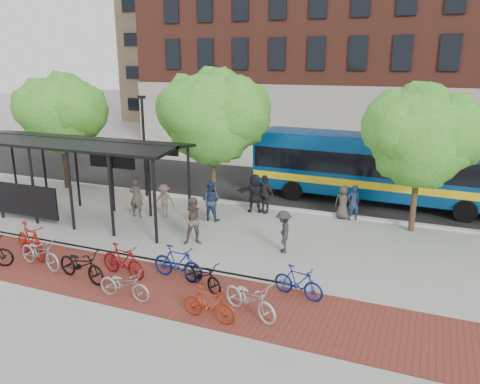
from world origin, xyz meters
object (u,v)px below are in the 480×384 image
at_px(bus_shelter, 69,151).
at_px(bike_6, 124,284).
at_px(pedestrian_9, 283,232).
at_px(bike_8, 202,275).
at_px(pedestrian_7, 353,202).
at_px(lamp_post_left, 144,143).
at_px(bike_1, 31,241).
at_px(bike_9, 209,304).
at_px(bus, 380,165).
at_px(pedestrian_4, 264,194).
at_px(bike_10, 250,298).
at_px(tree_b, 215,113).
at_px(pedestrian_6, 343,202).
at_px(pedestrian_1, 136,197).
at_px(bike_11, 298,282).
at_px(bike_5, 123,261).
at_px(bike_7, 178,263).
at_px(bike_2, 40,253).
at_px(pedestrian_3, 164,201).
at_px(tree_a, 61,110).
at_px(pedestrian_5, 255,193).
at_px(tree_c, 423,133).
at_px(bike_4, 81,265).
at_px(pedestrian_8, 195,221).

height_order(bus_shelter, bike_6, bus_shelter).
bearing_deg(pedestrian_9, bike_8, -39.90).
xyz_separation_m(bike_6, pedestrian_7, (5.05, 9.76, 0.34)).
relative_size(lamp_post_left, bike_1, 2.44).
xyz_separation_m(bike_9, pedestrian_9, (0.47, 5.25, 0.30)).
distance_m(bus, bike_8, 12.13).
height_order(bike_1, pedestrian_4, pedestrian_4).
relative_size(bike_9, bike_10, 0.84).
height_order(tree_b, bike_10, tree_b).
distance_m(bike_9, pedestrian_6, 10.06).
relative_size(bus, pedestrian_9, 7.84).
xyz_separation_m(bus_shelter, pedestrian_1, (2.62, 1.02, -2.09)).
xyz_separation_m(bus, bike_6, (-5.75, -12.81, -1.45)).
xyz_separation_m(bike_11, pedestrian_6, (-0.10, 7.74, 0.28)).
relative_size(bike_5, bike_7, 0.98).
distance_m(bike_2, pedestrian_3, 6.29).
bearing_deg(bike_1, bike_5, -69.68).
height_order(bike_10, pedestrian_4, pedestrian_4).
distance_m(tree_a, pedestrian_7, 15.82).
xyz_separation_m(bike_2, pedestrian_5, (4.60, 8.42, 0.38)).
xyz_separation_m(tree_a, pedestrian_4, (11.49, -0.06, -3.35)).
relative_size(bus_shelter, bike_11, 6.56).
bearing_deg(bike_6, tree_c, -38.44).
xyz_separation_m(bike_1, bike_9, (7.65, -1.37, -0.14)).
height_order(bike_2, bike_6, bike_2).
relative_size(tree_b, bike_2, 3.22).
relative_size(bike_4, bike_9, 1.25).
distance_m(bike_6, bike_10, 3.79).
distance_m(bike_6, bike_11, 5.12).
bearing_deg(pedestrian_4, pedestrian_8, -82.99).
bearing_deg(bike_6, tree_b, 9.28).
bearing_deg(bike_6, pedestrian_8, 1.73).
bearing_deg(tree_a, pedestrian_7, 1.67).
relative_size(tree_b, bike_9, 3.96).
xyz_separation_m(tree_b, pedestrian_5, (2.05, -0.15, -3.55)).
bearing_deg(pedestrian_7, bike_1, 10.91).
height_order(bike_11, pedestrian_1, pedestrian_1).
bearing_deg(bike_9, pedestrian_3, 43.68).
distance_m(lamp_post_left, bike_1, 8.60).
xyz_separation_m(bike_9, pedestrian_3, (-5.62, 7.05, 0.27)).
relative_size(tree_b, pedestrian_6, 4.25).
bearing_deg(bike_1, bike_9, -79.54).
bearing_deg(tree_c, pedestrian_4, -179.46).
relative_size(tree_b, pedestrian_7, 4.07).
xyz_separation_m(bus, bike_5, (-6.67, -11.59, -1.36)).
xyz_separation_m(tree_c, bike_5, (-8.53, -8.09, -3.51)).
bearing_deg(bike_5, lamp_post_left, 38.94).
relative_size(tree_a, tree_c, 1.04).
bearing_deg(pedestrian_4, bike_4, -88.22).
height_order(tree_c, bike_8, tree_c).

